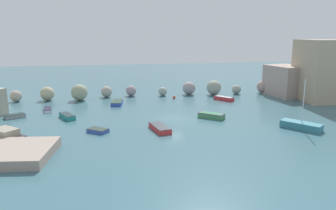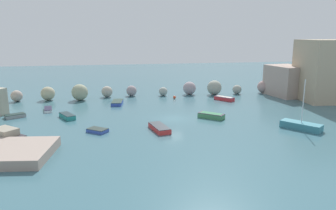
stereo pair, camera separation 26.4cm
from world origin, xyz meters
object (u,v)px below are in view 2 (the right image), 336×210
at_px(channel_buoy, 174,97).
at_px(moored_boat_1, 0,135).
at_px(stone_dock, 1,153).
at_px(moored_boat_0, 301,126).
at_px(moored_boat_3, 224,98).
at_px(moored_boat_5, 15,116).
at_px(moored_boat_7, 159,128).
at_px(moored_boat_2, 98,130).
at_px(moored_boat_8, 211,116).
at_px(moored_boat_9, 48,109).
at_px(moored_boat_4, 67,116).
at_px(moored_boat_6, 117,103).

distance_m(channel_buoy, moored_boat_1, 29.13).
bearing_deg(moored_boat_1, stone_dock, -30.83).
bearing_deg(channel_buoy, moored_boat_0, -62.36).
bearing_deg(moored_boat_3, stone_dock, -91.27).
height_order(moored_boat_5, moored_boat_7, moored_boat_7).
distance_m(moored_boat_2, moored_boat_8, 15.14).
relative_size(stone_dock, moored_boat_9, 2.69).
bearing_deg(moored_boat_8, moored_boat_9, -158.48).
relative_size(channel_buoy, moored_boat_3, 0.15).
bearing_deg(moored_boat_8, moored_boat_2, -124.05).
xyz_separation_m(channel_buoy, moored_boat_4, (-16.76, -10.30, 0.05)).
distance_m(moored_boat_6, moored_boat_9, 10.44).
relative_size(channel_buoy, moored_boat_6, 0.13).
distance_m(moored_boat_0, moored_boat_2, 23.74).
bearing_deg(moored_boat_8, moored_boat_3, 104.12).
distance_m(moored_boat_3, moored_boat_4, 25.81).
bearing_deg(moored_boat_6, moored_boat_7, 24.19).
height_order(moored_boat_1, moored_boat_9, moored_boat_1).
relative_size(channel_buoy, moored_boat_5, 0.18).
xyz_separation_m(channel_buoy, moored_boat_1, (-22.69, -18.26, 0.27)).
relative_size(moored_boat_2, moored_boat_9, 0.78).
distance_m(moored_boat_1, moored_boat_2, 10.08).
bearing_deg(moored_boat_5, moored_boat_1, -112.90).
distance_m(moored_boat_4, moored_boat_8, 19.17).
height_order(moored_boat_0, moored_boat_4, moored_boat_0).
bearing_deg(moored_boat_5, moored_boat_6, -5.61).
height_order(channel_buoy, moored_boat_0, moored_boat_0).
distance_m(moored_boat_8, moored_boat_9, 23.70).
bearing_deg(moored_boat_0, moored_boat_1, 49.50).
xyz_separation_m(moored_boat_0, moored_boat_5, (-34.53, 12.08, -0.19)).
bearing_deg(moored_boat_7, stone_dock, 98.83).
bearing_deg(moored_boat_6, moored_boat_4, -33.53).
height_order(stone_dock, moored_boat_4, stone_dock).
relative_size(moored_boat_4, moored_boat_7, 0.82).
xyz_separation_m(stone_dock, moored_boat_6, (11.17, 20.84, -0.19)).
bearing_deg(moored_boat_0, moored_boat_2, 45.49).
relative_size(moored_boat_1, moored_boat_2, 2.49).
xyz_separation_m(moored_boat_2, moored_boat_4, (-4.10, 7.02, 0.09)).
xyz_separation_m(moored_boat_7, moored_boat_8, (7.68, 4.15, 0.07)).
bearing_deg(stone_dock, moored_boat_6, 61.81).
height_order(moored_boat_2, moored_boat_3, moored_boat_3).
bearing_deg(moored_boat_1, channel_buoy, 81.04).
height_order(channel_buoy, moored_boat_4, moored_boat_4).
bearing_deg(moored_boat_5, moored_boat_9, 13.20).
height_order(moored_boat_5, moored_boat_8, moored_boat_8).
distance_m(moored_boat_2, moored_boat_5, 14.06).
distance_m(stone_dock, moored_boat_8, 25.11).
bearing_deg(moored_boat_4, moored_boat_3, 80.14).
relative_size(moored_boat_4, moored_boat_9, 1.02).
bearing_deg(stone_dock, moored_boat_7, 19.68).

